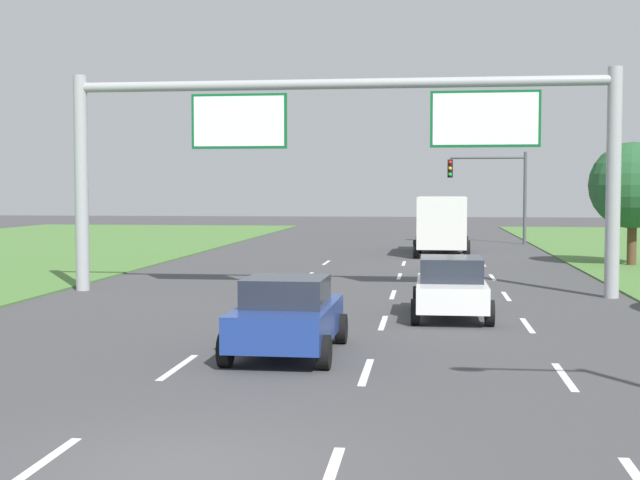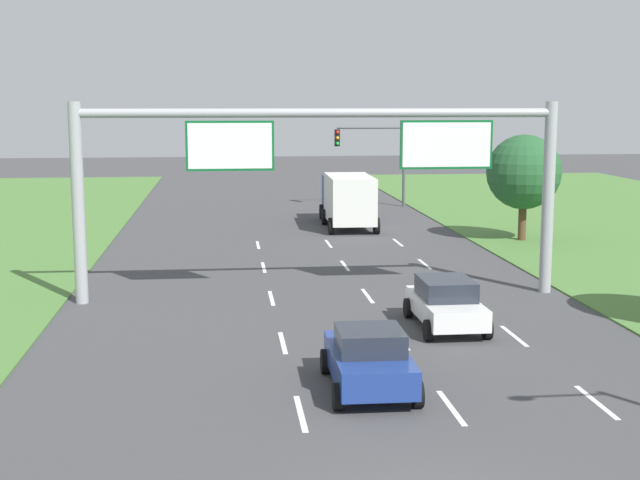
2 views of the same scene
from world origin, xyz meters
The scene contains 9 objects.
lane_dashes_inner_left centered at (-1.75, 6.00, 0.00)m, with size 0.14×50.40×0.01m.
lane_dashes_inner_right centered at (1.75, 6.00, 0.00)m, with size 0.14×50.40×0.01m.
lane_dashes_slip centered at (5.25, 6.00, 0.00)m, with size 0.14×50.40×0.01m.
car_near_red centered at (3.44, 13.21, 0.80)m, with size 2.00×3.99×1.55m.
car_mid_lane centered at (0.06, 7.49, 0.78)m, with size 2.12×3.94×1.57m.
box_truck centered at (3.52, 35.89, 1.62)m, with size 2.80×7.38×2.95m.
sign_gantry centered at (0.21, 17.96, 4.89)m, with size 17.24×0.44×7.00m.
traffic_light_mast centered at (6.68, 45.09, 3.87)m, with size 4.76×0.49×5.60m.
roadside_tree_far centered at (11.56, 29.78, 3.48)m, with size 3.74×3.74×5.37m.
Camera 2 is at (-3.42, -13.30, 7.03)m, focal length 50.00 mm.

